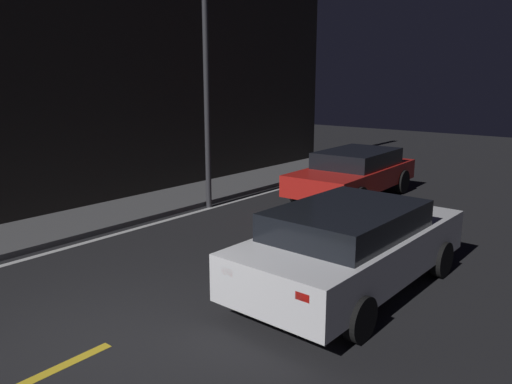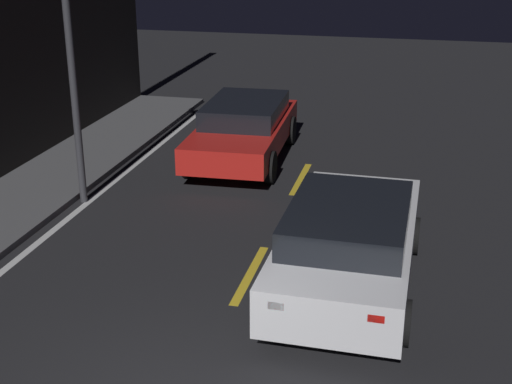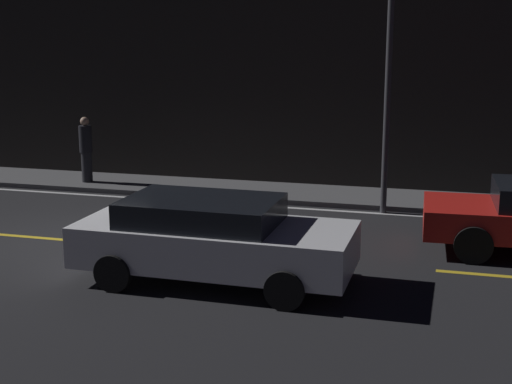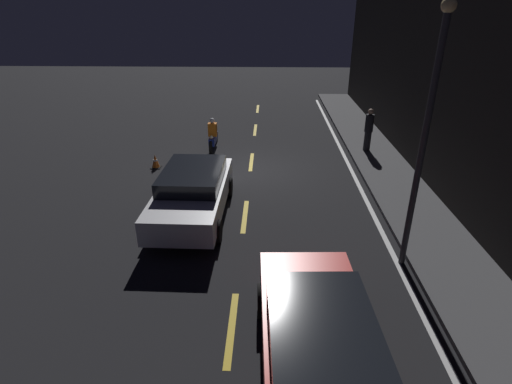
{
  "view_description": "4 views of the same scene",
  "coord_description": "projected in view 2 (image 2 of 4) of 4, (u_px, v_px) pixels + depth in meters",
  "views": [
    {
      "loc": [
        -3.21,
        -5.05,
        3.26
      ],
      "look_at": [
        3.63,
        0.59,
        1.25
      ],
      "focal_mm": 35.0,
      "sensor_mm": 36.0,
      "label": 1
    },
    {
      "loc": [
        -6.09,
        -2.39,
        5.15
      ],
      "look_at": [
        4.41,
        0.12,
        1.02
      ],
      "focal_mm": 50.0,
      "sensor_mm": 36.0,
      "label": 2
    },
    {
      "loc": [
        7.09,
        -12.11,
        3.98
      ],
      "look_at": [
        3.68,
        0.37,
        1.12
      ],
      "focal_mm": 50.0,
      "sensor_mm": 36.0,
      "label": 3
    },
    {
      "loc": [
        13.82,
        0.66,
        5.61
      ],
      "look_at": [
        3.41,
        0.32,
        0.74
      ],
      "focal_mm": 28.0,
      "sensor_mm": 36.0,
      "label": 4
    }
  ],
  "objects": [
    {
      "name": "sedan_white",
      "position": [
        349.0,
        241.0,
        10.43
      ],
      "size": [
        4.52,
        2.03,
        1.39
      ],
      "rotation": [
        0.0,
        0.0,
        -0.01
      ],
      "color": "silver",
      "rests_on": "ground"
    },
    {
      "name": "taxi_red",
      "position": [
        244.0,
        128.0,
        16.19
      ],
      "size": [
        4.67,
        2.09,
        1.33
      ],
      "rotation": [
        0.0,
        0.0,
        3.18
      ],
      "color": "red",
      "rests_on": "ground"
    },
    {
      "name": "lane_dash_e",
      "position": [
        301.0,
        179.0,
        15.16
      ],
      "size": [
        2.0,
        0.14,
        0.01
      ],
      "color": "gold",
      "rests_on": "ground"
    },
    {
      "name": "street_lamp",
      "position": [
        69.0,
        34.0,
        12.79
      ],
      "size": [
        0.28,
        0.28,
        5.76
      ],
      "color": "#333338",
      "rests_on": "ground"
    },
    {
      "name": "lane_dash_d",
      "position": [
        250.0,
        274.0,
        11.07
      ],
      "size": [
        2.0,
        0.14,
        0.01
      ],
      "color": "gold",
      "rests_on": "ground"
    }
  ]
}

